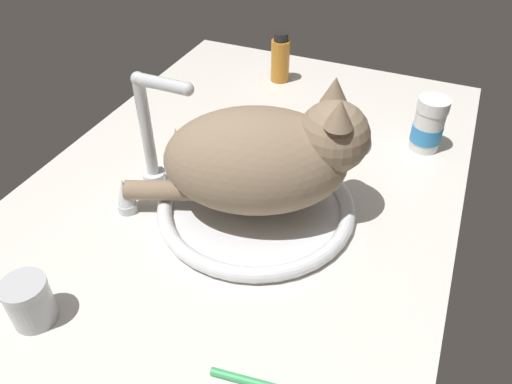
{
  "coord_description": "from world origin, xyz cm",
  "views": [
    {
      "loc": [
        -54.73,
        -28.42,
        57.13
      ],
      "look_at": [
        0.77,
        -4.72,
        7.0
      ],
      "focal_mm": 34.42,
      "sensor_mm": 36.0,
      "label": 1
    }
  ],
  "objects_px": {
    "faucet": "(153,144)",
    "cat": "(270,157)",
    "amber_bottle": "(280,59)",
    "sink_basin": "(256,206)",
    "metal_jar": "(29,301)",
    "pill_bottle": "(428,126)"
  },
  "relations": [
    {
      "from": "faucet",
      "to": "cat",
      "type": "xyz_separation_m",
      "value": [
        0.01,
        -0.21,
        0.03
      ]
    },
    {
      "from": "faucet",
      "to": "amber_bottle",
      "type": "bearing_deg",
      "value": -6.93
    },
    {
      "from": "sink_basin",
      "to": "faucet",
      "type": "bearing_deg",
      "value": 90.0
    },
    {
      "from": "metal_jar",
      "to": "pill_bottle",
      "type": "bearing_deg",
      "value": -34.08
    },
    {
      "from": "pill_bottle",
      "to": "amber_bottle",
      "type": "xyz_separation_m",
      "value": [
        0.16,
        0.36,
        0.0
      ]
    },
    {
      "from": "sink_basin",
      "to": "metal_jar",
      "type": "height_order",
      "value": "metal_jar"
    },
    {
      "from": "cat",
      "to": "metal_jar",
      "type": "height_order",
      "value": "cat"
    },
    {
      "from": "faucet",
      "to": "cat",
      "type": "height_order",
      "value": "cat"
    },
    {
      "from": "faucet",
      "to": "pill_bottle",
      "type": "distance_m",
      "value": 0.51
    },
    {
      "from": "pill_bottle",
      "to": "metal_jar",
      "type": "bearing_deg",
      "value": 145.92
    },
    {
      "from": "sink_basin",
      "to": "cat",
      "type": "height_order",
      "value": "cat"
    },
    {
      "from": "faucet",
      "to": "pill_bottle",
      "type": "xyz_separation_m",
      "value": [
        0.3,
        -0.41,
        -0.03
      ]
    },
    {
      "from": "faucet",
      "to": "amber_bottle",
      "type": "height_order",
      "value": "faucet"
    },
    {
      "from": "sink_basin",
      "to": "pill_bottle",
      "type": "relative_size",
      "value": 3.05
    },
    {
      "from": "cat",
      "to": "amber_bottle",
      "type": "xyz_separation_m",
      "value": [
        0.44,
        0.15,
        -0.05
      ]
    },
    {
      "from": "faucet",
      "to": "pill_bottle",
      "type": "relative_size",
      "value": 1.99
    },
    {
      "from": "cat",
      "to": "pill_bottle",
      "type": "xyz_separation_m",
      "value": [
        0.29,
        -0.21,
        -0.06
      ]
    },
    {
      "from": "sink_basin",
      "to": "amber_bottle",
      "type": "distance_m",
      "value": 0.47
    },
    {
      "from": "cat",
      "to": "pill_bottle",
      "type": "distance_m",
      "value": 0.36
    },
    {
      "from": "faucet",
      "to": "sink_basin",
      "type": "bearing_deg",
      "value": -90.0
    },
    {
      "from": "faucet",
      "to": "cat",
      "type": "relative_size",
      "value": 0.57
    },
    {
      "from": "pill_bottle",
      "to": "metal_jar",
      "type": "xyz_separation_m",
      "value": [
        -0.6,
        0.41,
        -0.01
      ]
    }
  ]
}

